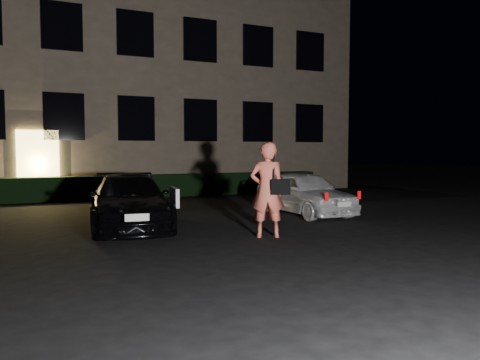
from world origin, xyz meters
name	(u,v)px	position (x,y,z in m)	size (l,w,h in m)	color
ground	(270,253)	(0.00, 0.00, 0.00)	(80.00, 80.00, 0.00)	black
building	(117,58)	(0.00, 14.99, 6.00)	(20.00, 8.11, 12.00)	brown
hedge	(140,186)	(0.00, 10.50, 0.42)	(15.00, 0.70, 0.85)	black
sedan	(130,201)	(-1.70, 3.70, 0.61)	(2.23, 4.41, 1.22)	black
hatch	(304,193)	(3.19, 3.98, 0.60)	(1.55, 3.59, 1.21)	white
man	(268,190)	(0.64, 1.32, 0.97)	(0.82, 0.68, 1.94)	#F06953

